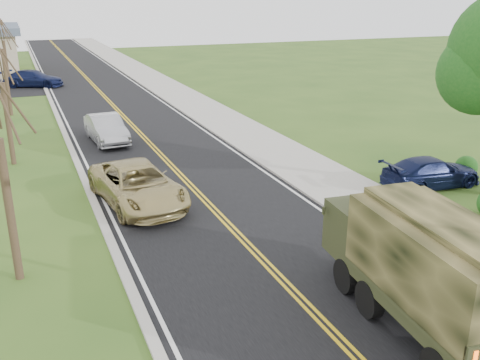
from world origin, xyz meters
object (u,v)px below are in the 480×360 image
suv_champagne (138,185)px  sedan_silver (106,129)px  military_truck (424,261)px  pickup_navy (431,172)px

suv_champagne → sedan_silver: 9.93m
military_truck → sedan_silver: military_truck is taller
military_truck → pickup_navy: military_truck is taller
pickup_navy → suv_champagne: bearing=77.3°
military_truck → sedan_silver: bearing=107.0°
military_truck → pickup_navy: bearing=52.7°
military_truck → suv_champagne: (-4.62, 10.80, -1.01)m
military_truck → suv_champagne: size_ratio=1.14×
suv_champagne → sedan_silver: (0.40, 9.92, -0.03)m
military_truck → suv_champagne: military_truck is taller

